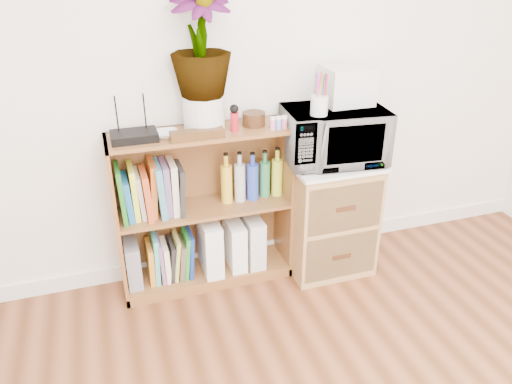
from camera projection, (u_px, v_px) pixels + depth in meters
name	position (u px, v px, depth m)	size (l,w,h in m)	color
skirting_board	(255.00, 249.00, 3.28)	(4.00, 0.02, 0.10)	white
bookshelf	(204.00, 210.00, 2.87)	(1.00, 0.30, 0.95)	brown
wicker_unit	(327.00, 215.00, 3.07)	(0.50, 0.45, 0.70)	#9E7542
microwave	(334.00, 135.00, 2.83)	(0.56, 0.38, 0.31)	silver
pen_cup	(319.00, 106.00, 2.64)	(0.09, 0.09, 0.10)	white
small_appliance	(347.00, 85.00, 2.80)	(0.27, 0.22, 0.21)	silver
router	(134.00, 136.00, 2.54)	(0.23, 0.16, 0.04)	black
white_bowl	(166.00, 134.00, 2.58)	(0.13, 0.13, 0.03)	silver
plant_pot	(204.00, 113.00, 2.64)	(0.22, 0.22, 0.19)	silver
potted_plant	(200.00, 42.00, 2.48)	(0.31, 0.31, 0.55)	#2D702F
trinket_box	(197.00, 134.00, 2.55)	(0.28, 0.07, 0.04)	#3D2410
kokeshi_doll	(234.00, 122.00, 2.65)	(0.04, 0.04, 0.10)	red
wooden_bowl	(254.00, 119.00, 2.74)	(0.13, 0.13, 0.07)	#32180D
paint_jars	(278.00, 125.00, 2.68)	(0.10, 0.04, 0.05)	pink
file_box	(133.00, 262.00, 2.87)	(0.08, 0.21, 0.27)	gray
magazine_holder_left	(210.00, 245.00, 2.97)	(0.11, 0.27, 0.33)	white
magazine_holder_mid	(235.00, 244.00, 3.03)	(0.09, 0.24, 0.30)	white
magazine_holder_right	(252.00, 239.00, 3.05)	(0.10, 0.25, 0.31)	silver
cookbooks	(151.00, 191.00, 2.72)	(0.35, 0.20, 0.31)	#21701E
liquor_bottles	(252.00, 177.00, 2.88)	(0.37, 0.07, 0.29)	gold
lower_books	(170.00, 257.00, 2.93)	(0.27, 0.19, 0.29)	orange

